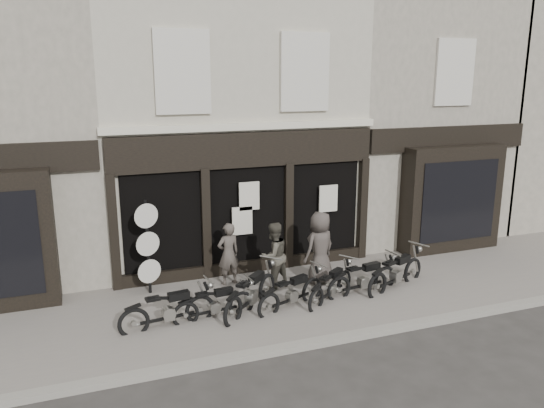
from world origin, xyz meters
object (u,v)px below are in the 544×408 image
object	(u,v)px
motorcycle_6	(396,275)
motorcycle_4	(331,288)
motorcycle_0	(169,313)
man_right	(320,248)
man_centre	(273,255)
motorcycle_2	(251,296)
motorcycle_3	(292,295)
man_left	(228,254)
advert_sign_post	(148,251)
motorcycle_5	(363,281)
motorcycle_1	(215,307)

from	to	relation	value
motorcycle_6	motorcycle_4	bearing A→B (deg)	160.09
motorcycle_0	man_right	xyz separation A→B (m)	(4.05, 1.09, 0.65)
motorcycle_6	man_right	bearing A→B (deg)	128.44
man_right	man_centre	bearing A→B (deg)	-24.78
motorcycle_0	motorcycle_2	distance (m)	1.92
motorcycle_0	motorcycle_6	bearing A→B (deg)	-5.54
motorcycle_3	motorcycle_4	size ratio (longest dim) A/B	1.10
motorcycle_2	man_left	size ratio (longest dim) A/B	1.13
motorcycle_4	motorcycle_6	xyz separation A→B (m)	(1.86, 0.08, 0.05)
man_centre	advert_sign_post	distance (m)	3.06
motorcycle_5	advert_sign_post	size ratio (longest dim) A/B	0.85
motorcycle_3	man_centre	world-z (taller)	man_centre
man_right	motorcycle_1	bearing A→B (deg)	-1.65
motorcycle_1	motorcycle_6	world-z (taller)	motorcycle_6
man_left	advert_sign_post	distance (m)	1.99
motorcycle_3	motorcycle_5	size ratio (longest dim) A/B	0.91
motorcycle_6	man_left	size ratio (longest dim) A/B	1.30
motorcycle_2	motorcycle_4	world-z (taller)	motorcycle_2
motorcycle_3	advert_sign_post	xyz separation A→B (m)	(-2.98, 1.89, 0.82)
motorcycle_1	motorcycle_5	world-z (taller)	motorcycle_5
motorcycle_2	man_centre	bearing A→B (deg)	5.71
motorcycle_6	man_left	world-z (taller)	man_left
advert_sign_post	motorcycle_1	bearing A→B (deg)	-75.13
motorcycle_1	advert_sign_post	xyz separation A→B (m)	(-1.17, 1.83, 0.84)
man_centre	advert_sign_post	size ratio (longest dim) A/B	0.68
motorcycle_6	man_left	xyz separation A→B (m)	(-3.91, 1.65, 0.50)
motorcycle_5	man_centre	world-z (taller)	man_centre
motorcycle_5	advert_sign_post	distance (m)	5.30
motorcycle_0	advert_sign_post	size ratio (longest dim) A/B	0.86
advert_sign_post	motorcycle_3	bearing A→B (deg)	-50.01
motorcycle_1	advert_sign_post	size ratio (longest dim) A/B	0.77
motorcycle_2	man_centre	distance (m)	1.45
man_right	motorcycle_3	bearing A→B (deg)	21.37
motorcycle_1	man_centre	xyz separation A→B (m)	(1.79, 1.13, 0.60)
man_right	motorcycle_4	bearing A→B (deg)	59.98
motorcycle_2	man_left	xyz separation A→B (m)	(-0.08, 1.60, 0.50)
motorcycle_1	motorcycle_3	xyz separation A→B (m)	(1.81, -0.05, 0.02)
man_right	advert_sign_post	bearing A→B (deg)	-31.37
motorcycle_2	motorcycle_4	xyz separation A→B (m)	(1.97, -0.12, -0.05)
man_left	motorcycle_5	bearing A→B (deg)	141.03
man_left	man_right	world-z (taller)	man_right
motorcycle_4	motorcycle_0	bearing A→B (deg)	146.91
motorcycle_1	advert_sign_post	bearing A→B (deg)	117.07
motorcycle_1	man_centre	world-z (taller)	man_centre
motorcycle_2	motorcycle_6	bearing A→B (deg)	-42.40
motorcycle_5	man_left	world-z (taller)	man_left
motorcycle_3	motorcycle_5	world-z (taller)	motorcycle_5
motorcycle_3	man_right	world-z (taller)	man_right
motorcycle_2	man_right	world-z (taller)	man_right
man_centre	motorcycle_1	bearing A→B (deg)	11.76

